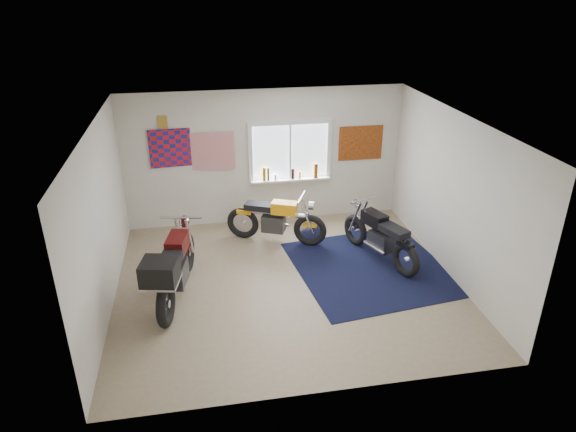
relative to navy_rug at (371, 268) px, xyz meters
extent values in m
plane|color=#9E896B|center=(-1.52, -0.22, -0.01)|extent=(5.50, 5.50, 0.00)
plane|color=white|center=(-1.52, -0.22, 2.69)|extent=(5.50, 5.50, 0.00)
plane|color=silver|center=(-1.52, 2.28, 1.34)|extent=(5.50, 0.00, 5.50)
plane|color=silver|center=(-1.52, -2.72, 1.34)|extent=(5.50, 0.00, 5.50)
plane|color=silver|center=(-4.27, -0.22, 1.34)|extent=(0.00, 5.00, 5.00)
plane|color=silver|center=(1.23, -0.22, 1.34)|extent=(0.00, 5.00, 5.00)
cube|color=black|center=(0.00, 0.00, 0.00)|extent=(2.80, 2.89, 0.01)
cube|color=white|center=(-1.02, 2.27, 1.44)|extent=(1.50, 0.02, 1.10)
cube|color=white|center=(-1.02, 2.25, 2.03)|extent=(1.66, 0.06, 0.08)
cube|color=white|center=(-1.02, 2.25, 0.85)|extent=(1.66, 0.06, 0.08)
cube|color=white|center=(-1.81, 2.25, 1.44)|extent=(0.08, 0.06, 1.10)
cube|color=white|center=(-0.23, 2.25, 1.44)|extent=(0.08, 0.06, 1.10)
cube|color=white|center=(-1.02, 2.25, 1.44)|extent=(0.04, 0.06, 1.10)
cube|color=white|center=(-1.02, 2.19, 0.87)|extent=(1.60, 0.16, 0.04)
cylinder|color=olive|center=(-1.55, 2.18, 1.03)|extent=(0.07, 0.07, 0.28)
cylinder|color=silver|center=(-1.33, 2.18, 0.95)|extent=(0.06, 0.06, 0.12)
cylinder|color=black|center=(-0.98, 2.18, 1.00)|extent=(0.06, 0.06, 0.22)
cylinder|color=orange|center=(-0.83, 2.18, 0.96)|extent=(0.05, 0.05, 0.14)
cylinder|color=brown|center=(-0.50, 2.18, 1.04)|extent=(0.09, 0.09, 0.30)
cylinder|color=#505528|center=(-1.47, 2.18, 1.03)|extent=(0.05, 0.05, 0.27)
plane|color=red|center=(-3.22, 2.26, 1.64)|extent=(1.00, 0.07, 1.00)
plane|color=red|center=(-2.57, 2.24, 1.54)|extent=(0.90, 0.09, 0.90)
cube|color=#A6822F|center=(-3.42, 2.26, 2.14)|extent=(0.18, 0.02, 0.24)
cube|color=#A54C14|center=(0.43, 2.26, 1.54)|extent=(0.90, 0.03, 0.70)
torus|color=black|center=(-0.86, 1.02, 0.30)|extent=(0.62, 0.36, 0.63)
torus|color=black|center=(-2.07, 1.55, 0.30)|extent=(0.62, 0.36, 0.63)
cylinder|color=silver|center=(-0.86, 1.02, 0.30)|extent=(0.13, 0.13, 0.10)
cylinder|color=silver|center=(-2.07, 1.55, 0.30)|extent=(0.13, 0.13, 0.10)
cylinder|color=silver|center=(-1.47, 1.28, 0.58)|extent=(1.12, 0.55, 0.08)
cube|color=#2D2E30|center=(-1.51, 1.30, 0.37)|extent=(0.49, 0.41, 0.32)
cylinder|color=silver|center=(-1.45, 1.44, 0.28)|extent=(0.50, 0.27, 0.07)
cube|color=#F69F0C|center=(-1.31, 1.21, 0.71)|extent=(0.53, 0.41, 0.23)
cube|color=black|center=(-1.77, 1.41, 0.69)|extent=(0.58, 0.45, 0.11)
cube|color=#F69F0C|center=(-2.02, 1.53, 0.56)|extent=(0.32, 0.25, 0.08)
cube|color=#F69F0C|center=(-0.86, 1.02, 0.42)|extent=(0.29, 0.23, 0.05)
cylinder|color=silver|center=(-1.02, 1.09, 0.95)|extent=(0.26, 0.55, 0.03)
cylinder|color=silver|center=(-0.85, 1.01, 0.80)|extent=(0.15, 0.18, 0.15)
torus|color=black|center=(-0.02, 0.91, 0.29)|extent=(0.34, 0.60, 0.60)
torus|color=black|center=(0.48, -0.33, 0.29)|extent=(0.34, 0.60, 0.60)
cylinder|color=silver|center=(-0.02, 0.91, 0.29)|extent=(0.13, 0.13, 0.10)
cylinder|color=silver|center=(0.48, -0.33, 0.29)|extent=(0.13, 0.13, 0.10)
cylinder|color=silver|center=(0.23, 0.29, 0.58)|extent=(0.53, 1.14, 0.09)
cube|color=#2D2E30|center=(0.25, 0.25, 0.37)|extent=(0.41, 0.50, 0.32)
cylinder|color=silver|center=(0.11, 0.19, 0.28)|extent=(0.26, 0.51, 0.07)
cube|color=black|center=(0.17, 0.45, 0.72)|extent=(0.41, 0.53, 0.23)
cube|color=black|center=(0.36, -0.02, 0.70)|extent=(0.44, 0.59, 0.11)
cube|color=black|center=(0.46, -0.28, 0.57)|extent=(0.25, 0.32, 0.08)
cube|color=black|center=(-0.02, 0.91, 0.40)|extent=(0.22, 0.30, 0.05)
cylinder|color=silver|center=(0.05, 0.75, 0.96)|extent=(0.56, 0.25, 0.03)
cylinder|color=silver|center=(-0.03, 0.93, 0.81)|extent=(0.18, 0.15, 0.15)
torus|color=black|center=(-3.12, 0.48, 0.34)|extent=(0.27, 0.71, 0.70)
torus|color=black|center=(-3.42, -0.99, 0.34)|extent=(0.27, 0.71, 0.70)
cylinder|color=silver|center=(-3.12, 0.48, 0.34)|extent=(0.13, 0.14, 0.12)
cylinder|color=silver|center=(-3.42, -0.99, 0.34)|extent=(0.13, 0.14, 0.12)
cylinder|color=silver|center=(-3.27, -0.25, 0.66)|extent=(0.36, 1.34, 0.10)
cube|color=#2D2E30|center=(-3.28, -0.31, 0.42)|extent=(0.39, 0.53, 0.36)
cylinder|color=silver|center=(-3.45, -0.27, 0.32)|extent=(0.19, 0.59, 0.08)
cube|color=#420A0A|center=(-3.23, -0.06, 0.81)|extent=(0.38, 0.58, 0.26)
cube|color=black|center=(-3.34, -0.62, 0.79)|extent=(0.41, 0.64, 0.13)
cube|color=#420A0A|center=(-3.41, -0.94, 0.64)|extent=(0.23, 0.35, 0.09)
cube|color=#420A0A|center=(-3.12, 0.48, 0.47)|extent=(0.21, 0.32, 0.05)
cylinder|color=silver|center=(-3.16, 0.29, 1.09)|extent=(0.66, 0.17, 0.04)
cylinder|color=silver|center=(-3.12, 0.50, 0.92)|extent=(0.19, 0.14, 0.17)
cube|color=black|center=(-3.44, -1.09, 0.94)|extent=(0.56, 0.54, 0.32)
camera|label=1|loc=(-2.77, -7.32, 4.58)|focal=32.00mm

